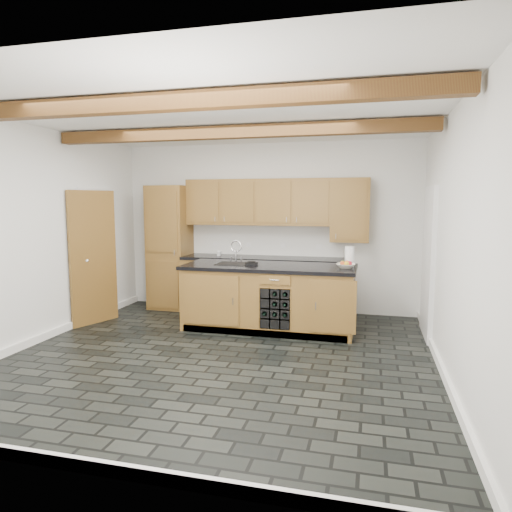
{
  "coord_description": "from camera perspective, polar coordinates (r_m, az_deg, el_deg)",
  "views": [
    {
      "loc": [
        1.7,
        -5.02,
        1.83
      ],
      "look_at": [
        0.23,
        0.8,
        1.12
      ],
      "focal_mm": 32.0,
      "sensor_mm": 36.0,
      "label": 1
    }
  ],
  "objects": [
    {
      "name": "kitchen_scale",
      "position": [
        6.55,
        -0.55,
        -0.9
      ],
      "size": [
        0.17,
        0.11,
        0.05
      ],
      "rotation": [
        0.0,
        0.0,
        -0.05
      ],
      "color": "black",
      "rests_on": "island"
    },
    {
      "name": "mug",
      "position": [
        7.65,
        -4.68,
        0.33
      ],
      "size": [
        0.12,
        0.12,
        0.09
      ],
      "primitive_type": "imported",
      "rotation": [
        0.0,
        0.0,
        -0.4
      ],
      "color": "white",
      "rests_on": "back_cabinetry"
    },
    {
      "name": "room_shell",
      "position": [
        5.84,
        -3.68,
        3.77
      ],
      "size": [
        5.01,
        5.0,
        5.0
      ],
      "color": "white",
      "rests_on": "ground"
    },
    {
      "name": "ground",
      "position": [
        5.61,
        -4.41,
        -12.3
      ],
      "size": [
        5.0,
        5.0,
        0.0
      ],
      "primitive_type": "plane",
      "color": "black",
      "rests_on": "ground"
    },
    {
      "name": "island",
      "position": [
        6.6,
        1.67,
        -5.17
      ],
      "size": [
        2.48,
        0.96,
        0.93
      ],
      "color": "olive",
      "rests_on": "ground"
    },
    {
      "name": "paper_towel",
      "position": [
        6.52,
        11.61,
        -0.06
      ],
      "size": [
        0.13,
        0.13,
        0.28
      ],
      "primitive_type": "cylinder",
      "color": "white",
      "rests_on": "island"
    },
    {
      "name": "fruit_cluster",
      "position": [
        6.34,
        11.15,
        -0.92
      ],
      "size": [
        0.16,
        0.17,
        0.07
      ],
      "color": "red",
      "rests_on": "fruit_bowl"
    },
    {
      "name": "back_cabinetry",
      "position": [
        7.59,
        -1.78,
        0.35
      ],
      "size": [
        3.65,
        0.62,
        2.2
      ],
      "color": "olive",
      "rests_on": "ground"
    },
    {
      "name": "fruit_bowl",
      "position": [
        6.34,
        11.14,
        -1.22
      ],
      "size": [
        0.26,
        0.26,
        0.06
      ],
      "primitive_type": "imported",
      "rotation": [
        0.0,
        0.0,
        0.0
      ],
      "color": "beige",
      "rests_on": "island"
    },
    {
      "name": "faucet",
      "position": [
        6.7,
        -2.88,
        -0.66
      ],
      "size": [
        0.45,
        0.4,
        0.34
      ],
      "color": "black",
      "rests_on": "island"
    }
  ]
}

